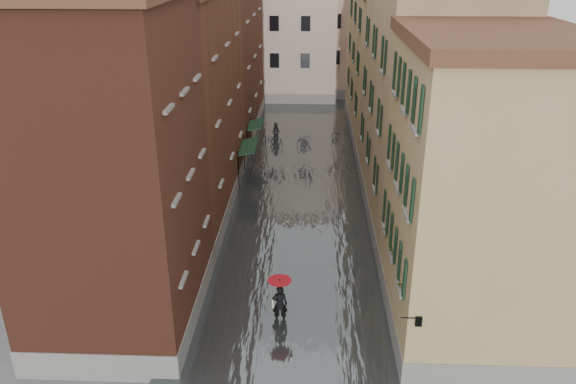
# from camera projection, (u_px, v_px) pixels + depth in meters

# --- Properties ---
(ground) EXTENTS (120.00, 120.00, 0.00)m
(ground) POSITION_uv_depth(u_px,v_px,m) (294.00, 293.00, 25.72)
(ground) COLOR #575759
(ground) RESTS_ON ground
(floodwater) EXTENTS (10.00, 60.00, 0.20)m
(floodwater) POSITION_uv_depth(u_px,v_px,m) (300.00, 183.00, 37.60)
(floodwater) COLOR #444A4B
(floodwater) RESTS_ON ground
(building_left_near) EXTENTS (6.00, 8.00, 13.00)m
(building_left_near) POSITION_uv_depth(u_px,v_px,m) (112.00, 175.00, 21.57)
(building_left_near) COLOR brown
(building_left_near) RESTS_ON ground
(building_left_mid) EXTENTS (6.00, 14.00, 12.50)m
(building_left_mid) POSITION_uv_depth(u_px,v_px,m) (176.00, 107.00, 31.75)
(building_left_mid) COLOR brown
(building_left_mid) RESTS_ON ground
(building_left_far) EXTENTS (6.00, 16.00, 14.00)m
(building_left_far) POSITION_uv_depth(u_px,v_px,m) (217.00, 50.00, 45.21)
(building_left_far) COLOR brown
(building_left_far) RESTS_ON ground
(building_right_near) EXTENTS (6.00, 8.00, 11.50)m
(building_right_near) POSITION_uv_depth(u_px,v_px,m) (477.00, 199.00, 21.34)
(building_right_near) COLOR #A39154
(building_right_near) RESTS_ON ground
(building_right_mid) EXTENTS (6.00, 14.00, 13.00)m
(building_right_mid) POSITION_uv_depth(u_px,v_px,m) (426.00, 106.00, 31.12)
(building_right_mid) COLOR tan
(building_right_mid) RESTS_ON ground
(building_right_far) EXTENTS (6.00, 16.00, 11.50)m
(building_right_far) POSITION_uv_depth(u_px,v_px,m) (391.00, 67.00, 45.17)
(building_right_far) COLOR #A39154
(building_right_far) RESTS_ON ground
(building_end_cream) EXTENTS (12.00, 9.00, 13.00)m
(building_end_cream) POSITION_uv_depth(u_px,v_px,m) (277.00, 33.00, 58.09)
(building_end_cream) COLOR #C1AD99
(building_end_cream) RESTS_ON ground
(building_end_pink) EXTENTS (10.00, 9.00, 12.00)m
(building_end_pink) POSITION_uv_depth(u_px,v_px,m) (362.00, 36.00, 59.78)
(building_end_pink) COLOR #C9A68D
(building_end_pink) RESTS_ON ground
(awning_near) EXTENTS (1.09, 3.34, 2.80)m
(awning_near) POSITION_uv_depth(u_px,v_px,m) (248.00, 147.00, 36.99)
(awning_near) COLOR #16311F
(awning_near) RESTS_ON ground
(awning_far) EXTENTS (1.09, 2.70, 2.80)m
(awning_far) POSITION_uv_depth(u_px,v_px,m) (255.00, 126.00, 41.60)
(awning_far) COLOR #16311F
(awning_far) RESTS_ON ground
(wall_lantern) EXTENTS (0.71, 0.22, 0.35)m
(wall_lantern) POSITION_uv_depth(u_px,v_px,m) (418.00, 320.00, 18.86)
(wall_lantern) COLOR black
(wall_lantern) RESTS_ON ground
(window_planters) EXTENTS (0.59, 5.25, 0.84)m
(window_planters) POSITION_uv_depth(u_px,v_px,m) (396.00, 249.00, 22.35)
(window_planters) COLOR brown
(window_planters) RESTS_ON ground
(pedestrian_main) EXTENTS (1.02, 1.02, 2.06)m
(pedestrian_main) POSITION_uv_depth(u_px,v_px,m) (280.00, 297.00, 23.20)
(pedestrian_main) COLOR black
(pedestrian_main) RESTS_ON ground
(pedestrian_far) EXTENTS (0.92, 0.82, 1.57)m
(pedestrian_far) POSITION_uv_depth(u_px,v_px,m) (276.00, 132.00, 45.60)
(pedestrian_far) COLOR black
(pedestrian_far) RESTS_ON ground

